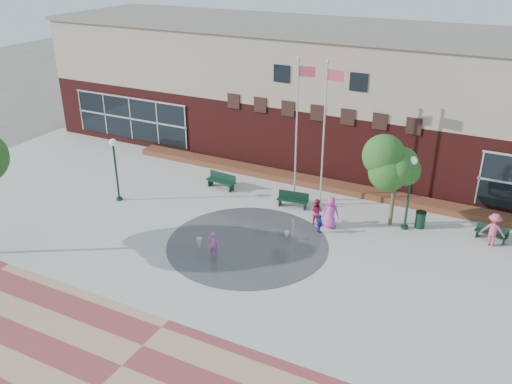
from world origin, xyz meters
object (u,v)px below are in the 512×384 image
at_px(flagpole_right, 325,128).
at_px(trash_can, 420,220).
at_px(flagpole_left, 297,125).
at_px(child_splash, 213,244).
at_px(bench_left, 221,184).

xyz_separation_m(flagpole_right, trash_can, (5.84, -0.11, -4.34)).
xyz_separation_m(flagpole_left, child_splash, (-1.23, -7.53, -4.19)).
xyz_separation_m(trash_can, child_splash, (-8.65, -7.63, 0.15)).
distance_m(flagpole_right, trash_can, 7.28).
height_order(flagpole_left, flagpole_right, flagpole_left).
xyz_separation_m(bench_left, trash_can, (12.40, 0.45, 0.17)).
relative_size(flagpole_right, trash_can, 8.95).
relative_size(bench_left, trash_can, 2.10).
relative_size(flagpole_left, flagpole_right, 1.00).
bearing_deg(flagpole_left, trash_can, -8.49).
height_order(flagpole_right, bench_left, flagpole_right).
bearing_deg(bench_left, flagpole_left, 9.97).
bearing_deg(child_splash, trash_can, -161.30).
bearing_deg(flagpole_left, child_splash, -108.47).
bearing_deg(flagpole_right, trash_can, 5.16).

